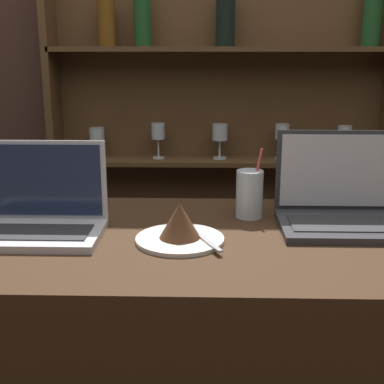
% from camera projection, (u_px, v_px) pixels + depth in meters
% --- Properties ---
extents(back_wall, '(7.00, 0.06, 2.70)m').
position_uv_depth(back_wall, '(198.00, 82.00, 2.33)').
color(back_wall, '#4C3328').
rests_on(back_wall, ground_plane).
extents(back_shelf, '(1.43, 0.18, 1.86)m').
position_uv_depth(back_shelf, '(219.00, 167.00, 2.34)').
color(back_shelf, brown).
rests_on(back_shelf, ground_plane).
extents(laptop_near, '(0.32, 0.20, 0.22)m').
position_uv_depth(laptop_near, '(36.00, 214.00, 1.29)').
color(laptop_near, silver).
rests_on(laptop_near, bar_counter).
extents(laptop_far, '(0.32, 0.23, 0.23)m').
position_uv_depth(laptop_far, '(341.00, 206.00, 1.35)').
color(laptop_far, '#333338').
rests_on(laptop_far, bar_counter).
extents(cake_plate, '(0.21, 0.21, 0.09)m').
position_uv_depth(cake_plate, '(180.00, 227.00, 1.24)').
color(cake_plate, silver).
rests_on(cake_plate, bar_counter).
extents(water_glass, '(0.07, 0.07, 0.19)m').
position_uv_depth(water_glass, '(250.00, 194.00, 1.41)').
color(water_glass, silver).
rests_on(water_glass, bar_counter).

